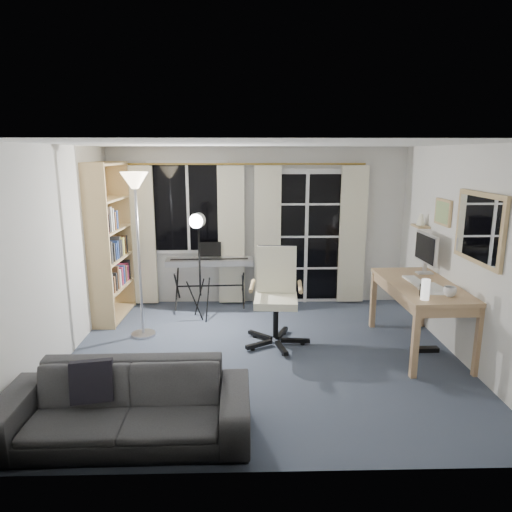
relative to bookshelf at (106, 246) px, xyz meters
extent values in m
cube|color=#3E465B|center=(2.13, -1.33, -1.05)|extent=(4.50, 4.00, 0.02)
cube|color=white|center=(1.08, 0.65, 0.46)|extent=(1.20, 0.06, 1.40)
cube|color=black|center=(1.08, 0.62, 0.46)|extent=(1.10, 0.02, 1.30)
cube|color=white|center=(1.08, 0.61, 0.46)|extent=(0.04, 0.03, 1.30)
cube|color=white|center=(2.88, 0.65, -0.02)|extent=(1.32, 0.06, 2.11)
cube|color=black|center=(2.58, 0.62, -0.02)|extent=(0.55, 0.02, 1.95)
cube|color=black|center=(3.18, 0.62, -0.02)|extent=(0.55, 0.02, 1.95)
cube|color=white|center=(2.88, 0.61, -0.02)|extent=(0.05, 0.04, 2.05)
cube|color=white|center=(2.88, 0.61, -0.49)|extent=(1.15, 0.03, 0.03)
cube|color=white|center=(2.88, 0.61, 0.01)|extent=(1.15, 0.03, 0.03)
cube|color=white|center=(2.88, 0.61, 0.51)|extent=(1.15, 0.03, 0.03)
cylinder|color=gold|center=(1.98, 0.57, 1.11)|extent=(3.50, 0.03, 0.03)
cube|color=#ECE5C1|center=(0.38, 0.55, 0.04)|extent=(0.40, 0.07, 2.10)
cube|color=#ECE5C1|center=(1.73, 0.55, 0.04)|extent=(0.40, 0.07, 2.10)
cube|color=#ECE5C1|center=(2.28, 0.55, 0.04)|extent=(0.40, 0.07, 2.10)
cube|color=#ECE5C1|center=(3.58, 0.55, 0.04)|extent=(0.40, 0.07, 2.10)
cube|color=tan|center=(0.02, -0.48, 0.06)|extent=(0.35, 0.05, 2.19)
cube|color=tan|center=(0.06, 0.51, 0.06)|extent=(0.35, 0.05, 2.19)
cube|color=tan|center=(-0.12, 0.02, 0.06)|extent=(0.07, 0.99, 2.19)
cube|color=tan|center=(0.04, 0.02, -1.01)|extent=(0.39, 1.00, 0.03)
cube|color=tan|center=(0.04, 0.02, -0.60)|extent=(0.39, 1.00, 0.03)
cube|color=tan|center=(0.04, 0.02, -0.19)|extent=(0.39, 1.00, 0.03)
cube|color=tan|center=(0.04, 0.02, 0.23)|extent=(0.39, 1.00, 0.03)
cube|color=tan|center=(0.04, 0.02, 0.65)|extent=(0.39, 1.00, 0.03)
cube|color=tan|center=(0.04, 0.02, 1.12)|extent=(0.39, 1.00, 0.03)
cube|color=silver|center=(0.04, -0.39, -0.45)|extent=(0.25, 0.07, 0.28)
cube|color=brown|center=(0.05, -0.28, -0.48)|extent=(0.25, 0.06, 0.22)
cube|color=#2D2D2D|center=(0.05, -0.19, -0.46)|extent=(0.25, 0.05, 0.25)
cube|color=brown|center=(0.06, -0.11, -0.42)|extent=(0.25, 0.05, 0.33)
cube|color=silver|center=(0.06, -0.02, -0.46)|extent=(0.25, 0.07, 0.26)
cube|color=#B2325B|center=(0.06, 0.08, -0.46)|extent=(0.25, 0.05, 0.26)
cube|color=navy|center=(0.07, 0.16, -0.45)|extent=(0.25, 0.06, 0.27)
cube|color=brown|center=(0.07, 0.26, -0.46)|extent=(0.25, 0.04, 0.25)
cube|color=#B2325B|center=(0.08, 0.34, -0.46)|extent=(0.25, 0.07, 0.26)
cube|color=#2D2D2D|center=(0.08, 0.44, -0.44)|extent=(0.25, 0.04, 0.29)
cube|color=navy|center=(0.04, -0.39, -0.02)|extent=(0.25, 0.05, 0.30)
cube|color=#2D2D2D|center=(0.05, -0.31, -0.02)|extent=(0.25, 0.07, 0.29)
cube|color=#2D2D2D|center=(0.05, -0.20, -0.04)|extent=(0.25, 0.05, 0.25)
cube|color=navy|center=(0.06, -0.12, -0.05)|extent=(0.25, 0.04, 0.24)
cube|color=navy|center=(0.06, -0.04, -0.04)|extent=(0.25, 0.05, 0.26)
cube|color=#2D2D2D|center=(0.06, 0.04, -0.02)|extent=(0.25, 0.05, 0.30)
cube|color=#2D2D2D|center=(0.07, 0.12, -0.05)|extent=(0.25, 0.06, 0.24)
cube|color=#DFD453|center=(0.07, 0.22, -0.04)|extent=(0.25, 0.05, 0.26)
cube|color=brown|center=(0.07, 0.31, -0.04)|extent=(0.25, 0.04, 0.27)
cube|color=#2D2D2D|center=(0.08, 0.38, -0.04)|extent=(0.25, 0.04, 0.26)
cube|color=#B2325B|center=(0.04, -0.39, 0.40)|extent=(0.25, 0.05, 0.31)
cube|color=#2D2D2D|center=(0.05, -0.30, 0.36)|extent=(0.25, 0.04, 0.24)
cube|color=silver|center=(0.05, -0.23, 0.41)|extent=(0.25, 0.05, 0.33)
cube|color=silver|center=(0.05, -0.15, 0.40)|extent=(0.25, 0.05, 0.30)
cube|color=brown|center=(0.06, -0.07, 0.37)|extent=(0.25, 0.05, 0.24)
cube|color=navy|center=(0.06, 0.01, 0.37)|extent=(0.25, 0.06, 0.25)
cylinder|color=#B2B2B7|center=(0.61, -0.70, -1.02)|extent=(0.41, 0.41, 0.03)
cylinder|color=#B2B2B7|center=(0.61, -0.70, -0.05)|extent=(0.04, 0.04, 1.93)
cone|color=#FFE5B2|center=(0.61, -0.70, 0.95)|extent=(0.44, 0.44, 0.20)
cylinder|color=black|center=(0.91, 0.35, -0.69)|extent=(0.05, 0.62, 0.56)
cylinder|color=black|center=(0.91, 0.35, -0.69)|extent=(0.05, 0.62, 0.56)
cylinder|color=black|center=(1.90, 0.39, -0.69)|extent=(0.05, 0.62, 0.56)
cylinder|color=black|center=(1.90, 0.39, -0.69)|extent=(0.05, 0.62, 0.56)
cylinder|color=black|center=(1.40, 0.37, -0.69)|extent=(0.99, 0.07, 0.02)
cube|color=silver|center=(1.40, 0.37, -0.32)|extent=(1.30, 0.38, 0.09)
cube|color=white|center=(1.41, 0.29, -0.28)|extent=(1.19, 0.19, 0.01)
cube|color=black|center=(1.41, 0.33, -0.27)|extent=(1.15, 0.13, 0.01)
cube|color=black|center=(1.40, 0.47, -0.15)|extent=(0.35, 0.09, 0.21)
cylinder|color=black|center=(1.41, -0.14, -0.76)|extent=(0.07, 0.24, 0.62)
cylinder|color=black|center=(1.27, -0.02, -0.76)|extent=(0.18, 0.17, 0.62)
cylinder|color=black|center=(1.24, -0.20, -0.76)|extent=(0.23, 0.09, 0.62)
cylinder|color=black|center=(1.31, -0.12, -0.15)|extent=(0.03, 0.03, 1.07)
cylinder|color=silver|center=(1.30, -0.17, 0.38)|extent=(0.22, 0.15, 0.21)
cylinder|color=white|center=(1.28, -0.23, 0.38)|extent=(0.18, 0.06, 0.18)
cube|color=black|center=(2.55, -1.04, -0.99)|extent=(0.36, 0.09, 0.04)
cylinder|color=black|center=(2.64, -1.04, -1.01)|extent=(0.06, 0.06, 0.06)
cube|color=black|center=(2.40, -0.79, -0.99)|extent=(0.19, 0.35, 0.04)
cylinder|color=black|center=(2.44, -0.71, -1.01)|extent=(0.06, 0.06, 0.06)
cube|color=black|center=(2.12, -0.85, -0.99)|extent=(0.31, 0.28, 0.04)
cylinder|color=black|center=(2.05, -0.80, -1.01)|extent=(0.06, 0.06, 0.06)
cube|color=black|center=(2.10, -1.14, -0.99)|extent=(0.33, 0.23, 0.04)
cylinder|color=black|center=(2.02, -1.19, -1.01)|extent=(0.06, 0.06, 0.06)
cube|color=black|center=(2.36, -1.25, -0.99)|extent=(0.14, 0.36, 0.04)
cylinder|color=black|center=(2.38, -1.34, -1.01)|extent=(0.06, 0.06, 0.06)
cylinder|color=black|center=(2.31, -1.02, -0.73)|extent=(0.07, 0.07, 0.45)
cube|color=white|center=(2.31, -1.02, -0.48)|extent=(0.55, 0.55, 0.09)
cube|color=white|center=(2.33, -0.77, -0.15)|extent=(0.50, 0.18, 0.58)
cube|color=black|center=(2.33, -0.73, -0.13)|extent=(0.48, 0.15, 0.54)
cylinder|color=tan|center=(2.02, -0.97, -0.30)|extent=(0.09, 0.45, 0.05)
cylinder|color=tan|center=(2.60, -1.02, -0.30)|extent=(0.09, 0.45, 0.05)
cube|color=tan|center=(4.01, -1.18, -0.25)|extent=(0.80, 1.54, 0.04)
cube|color=tan|center=(4.01, -1.18, -0.32)|extent=(0.76, 1.50, 0.11)
cube|color=tan|center=(3.69, -1.91, -0.65)|extent=(0.07, 0.07, 0.77)
cube|color=tan|center=(4.37, -1.89, -0.65)|extent=(0.07, 0.07, 0.77)
cube|color=tan|center=(3.65, -0.48, -0.65)|extent=(0.07, 0.07, 0.77)
cube|color=tan|center=(4.33, -0.46, -0.65)|extent=(0.07, 0.07, 0.77)
cube|color=silver|center=(4.21, -0.73, -0.22)|extent=(0.20, 0.14, 0.02)
cube|color=silver|center=(4.21, -0.73, -0.07)|extent=(0.04, 0.03, 0.24)
cube|color=silver|center=(4.21, -0.73, 0.10)|extent=(0.05, 0.59, 0.37)
cube|color=black|center=(4.19, -0.74, 0.10)|extent=(0.02, 0.54, 0.33)
cube|color=white|center=(3.95, -1.12, -0.22)|extent=(0.16, 0.46, 0.02)
cube|color=white|center=(3.91, -1.45, -0.21)|extent=(0.07, 0.11, 0.02)
cube|color=white|center=(4.07, -1.34, -0.22)|extent=(0.29, 0.36, 0.01)
cube|color=white|center=(4.04, -1.56, -0.22)|extent=(0.24, 0.18, 0.00)
cube|color=black|center=(3.82, -1.67, -0.16)|extent=(0.06, 0.04, 0.13)
cylinder|color=white|center=(3.80, -1.78, -0.12)|extent=(0.09, 0.09, 0.22)
cube|color=black|center=(4.06, -1.28, -1.01)|extent=(0.33, 0.10, 0.05)
imported|color=silver|center=(4.11, -1.68, -0.16)|extent=(0.14, 0.11, 0.13)
cube|color=tan|center=(4.35, -1.68, 0.51)|extent=(0.04, 0.94, 0.74)
cube|color=white|center=(4.33, -1.68, 0.51)|extent=(0.01, 0.84, 0.64)
cube|color=tan|center=(4.36, -0.78, 0.56)|extent=(0.03, 0.42, 0.32)
cube|color=#52A589|center=(4.34, -0.78, 0.56)|extent=(0.00, 0.36, 0.26)
cube|color=tan|center=(4.29, -0.28, 0.31)|extent=(0.16, 0.30, 0.02)
cone|color=white|center=(4.29, -0.28, 0.40)|extent=(0.12, 0.12, 0.15)
imported|color=#2B2A2D|center=(0.95, -2.88, -0.65)|extent=(2.03, 0.61, 0.79)
cube|color=black|center=(0.66, -2.79, -0.58)|extent=(0.37, 0.24, 0.36)
camera|label=1|loc=(1.93, -6.27, 1.27)|focal=32.00mm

